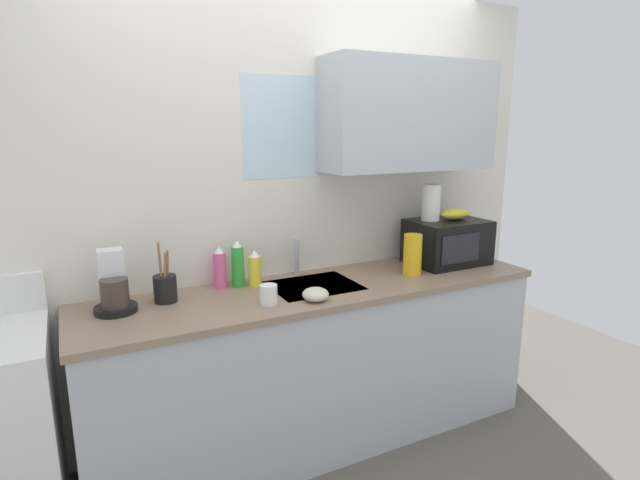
# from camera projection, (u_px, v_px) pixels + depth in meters

# --- Properties ---
(kitchen_wall_assembly) EXTENTS (3.26, 0.42, 2.50)m
(kitchen_wall_assembly) POSITION_uv_depth(u_px,v_px,m) (316.00, 191.00, 2.89)
(kitchen_wall_assembly) COLOR silver
(kitchen_wall_assembly) RESTS_ON ground
(counter_unit) EXTENTS (2.49, 0.63, 0.90)m
(counter_unit) POSITION_uv_depth(u_px,v_px,m) (320.00, 362.00, 2.77)
(counter_unit) COLOR #B2B7BC
(counter_unit) RESTS_ON ground
(sink_faucet) EXTENTS (0.03, 0.03, 0.21)m
(sink_faucet) POSITION_uv_depth(u_px,v_px,m) (297.00, 257.00, 2.84)
(sink_faucet) COLOR #B2B5BA
(sink_faucet) RESTS_ON counter_unit
(microwave) EXTENTS (0.46, 0.35, 0.27)m
(microwave) POSITION_uv_depth(u_px,v_px,m) (447.00, 242.00, 3.09)
(microwave) COLOR black
(microwave) RESTS_ON counter_unit
(banana_bunch) EXTENTS (0.20, 0.11, 0.07)m
(banana_bunch) POSITION_uv_depth(u_px,v_px,m) (455.00, 214.00, 3.07)
(banana_bunch) COLOR gold
(banana_bunch) RESTS_ON microwave
(paper_towel_roll) EXTENTS (0.11, 0.11, 0.22)m
(paper_towel_roll) POSITION_uv_depth(u_px,v_px,m) (431.00, 202.00, 3.03)
(paper_towel_roll) COLOR white
(paper_towel_roll) RESTS_ON microwave
(coffee_maker) EXTENTS (0.19, 0.21, 0.28)m
(coffee_maker) POSITION_uv_depth(u_px,v_px,m) (114.00, 288.00, 2.29)
(coffee_maker) COLOR black
(coffee_maker) RESTS_ON counter_unit
(dish_soap_bottle_yellow) EXTENTS (0.07, 0.07, 0.20)m
(dish_soap_bottle_yellow) POSITION_uv_depth(u_px,v_px,m) (255.00, 269.00, 2.65)
(dish_soap_bottle_yellow) COLOR yellow
(dish_soap_bottle_yellow) RESTS_ON counter_unit
(dish_soap_bottle_green) EXTENTS (0.07, 0.07, 0.25)m
(dish_soap_bottle_green) POSITION_uv_depth(u_px,v_px,m) (238.00, 265.00, 2.63)
(dish_soap_bottle_green) COLOR green
(dish_soap_bottle_green) RESTS_ON counter_unit
(dish_soap_bottle_pink) EXTENTS (0.07, 0.07, 0.22)m
(dish_soap_bottle_pink) POSITION_uv_depth(u_px,v_px,m) (220.00, 268.00, 2.62)
(dish_soap_bottle_pink) COLOR #E55999
(dish_soap_bottle_pink) RESTS_ON counter_unit
(cereal_canister) EXTENTS (0.10, 0.10, 0.23)m
(cereal_canister) POSITION_uv_depth(u_px,v_px,m) (413.00, 254.00, 2.85)
(cereal_canister) COLOR gold
(cereal_canister) RESTS_ON counter_unit
(mug_white) EXTENTS (0.08, 0.08, 0.09)m
(mug_white) POSITION_uv_depth(u_px,v_px,m) (269.00, 295.00, 2.38)
(mug_white) COLOR white
(mug_white) RESTS_ON counter_unit
(utensil_crock) EXTENTS (0.11, 0.11, 0.29)m
(utensil_crock) POSITION_uv_depth(u_px,v_px,m) (165.00, 288.00, 2.41)
(utensil_crock) COLOR black
(utensil_crock) RESTS_ON counter_unit
(small_bowl) EXTENTS (0.13, 0.13, 0.06)m
(small_bowl) POSITION_uv_depth(u_px,v_px,m) (316.00, 294.00, 2.43)
(small_bowl) COLOR beige
(small_bowl) RESTS_ON counter_unit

